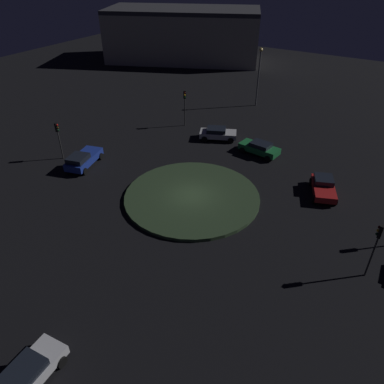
{
  "coord_description": "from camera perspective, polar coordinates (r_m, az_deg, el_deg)",
  "views": [
    {
      "loc": [
        -22.54,
        -13.71,
        18.16
      ],
      "look_at": [
        0.0,
        0.0,
        0.62
      ],
      "focal_mm": 34.26,
      "sensor_mm": 36.0,
      "label": 1
    }
  ],
  "objects": [
    {
      "name": "car_red",
      "position": [
        34.27,
        19.79,
        0.8
      ],
      "size": [
        4.36,
        3.15,
        1.35
      ],
      "rotation": [
        0.0,
        0.0,
        3.51
      ],
      "color": "red",
      "rests_on": "ground_plane"
    },
    {
      "name": "streetlamp_east",
      "position": [
        51.68,
        10.39,
        18.1
      ],
      "size": [
        0.47,
        0.47,
        7.64
      ],
      "color": "#4C4C51",
      "rests_on": "ground_plane"
    },
    {
      "name": "car_silver",
      "position": [
        42.13,
        4.01,
        9.11
      ],
      "size": [
        3.35,
        4.49,
        1.37
      ],
      "rotation": [
        0.0,
        0.0,
        -1.15
      ],
      "color": "silver",
      "rests_on": "ground_plane"
    },
    {
      "name": "roundabout_island",
      "position": [
        31.94,
        -0.0,
        -0.7
      ],
      "size": [
        11.76,
        11.76,
        0.3
      ],
      "primitive_type": "cylinder",
      "color": "#2D4228",
      "rests_on": "ground_plane"
    },
    {
      "name": "ground_plane",
      "position": [
        32.03,
        -0.0,
        -0.92
      ],
      "size": [
        117.89,
        117.89,
        0.0
      ],
      "primitive_type": "plane",
      "color": "black"
    },
    {
      "name": "car_green",
      "position": [
        39.4,
        10.47,
        6.76
      ],
      "size": [
        2.41,
        4.39,
        1.35
      ],
      "rotation": [
        0.0,
        0.0,
        4.58
      ],
      "color": "#1E7238",
      "rests_on": "ground_plane"
    },
    {
      "name": "car_blue",
      "position": [
        37.98,
        -16.62,
        4.92
      ],
      "size": [
        4.79,
        3.03,
        1.53
      ],
      "rotation": [
        0.0,
        0.0,
        0.26
      ],
      "color": "#1E38A5",
      "rests_on": "ground_plane"
    },
    {
      "name": "store_building",
      "position": [
        75.73,
        -1.35,
        23.3
      ],
      "size": [
        22.43,
        30.63,
        9.19
      ],
      "rotation": [
        0.0,
        0.0,
        1.98
      ],
      "color": "#ADA893",
      "rests_on": "ground_plane"
    },
    {
      "name": "car_white",
      "position": [
        21.7,
        -24.75,
        -24.78
      ],
      "size": [
        4.58,
        2.21,
        1.28
      ],
      "rotation": [
        0.0,
        0.0,
        3.22
      ],
      "color": "white",
      "rests_on": "ground_plane"
    },
    {
      "name": "traffic_light_south",
      "position": [
        25.72,
        26.82,
        -6.81
      ],
      "size": [
        0.32,
        0.37,
        4.22
      ],
      "rotation": [
        0.0,
        0.0,
        1.45
      ],
      "color": "#2D2D2D",
      "rests_on": "ground_plane"
    },
    {
      "name": "traffic_light_north",
      "position": [
        39.32,
        -20.11,
        8.53
      ],
      "size": [
        0.31,
        0.36,
        3.91
      ],
      "rotation": [
        0.0,
        0.0,
        -1.52
      ],
      "color": "#2D2D2D",
      "rests_on": "ground_plane"
    },
    {
      "name": "traffic_light_northeast",
      "position": [
        44.75,
        -1.14,
        13.92
      ],
      "size": [
        0.4,
        0.37,
        4.34
      ],
      "rotation": [
        0.0,
        0.0,
        -2.54
      ],
      "color": "#2D2D2D",
      "rests_on": "ground_plane"
    }
  ]
}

